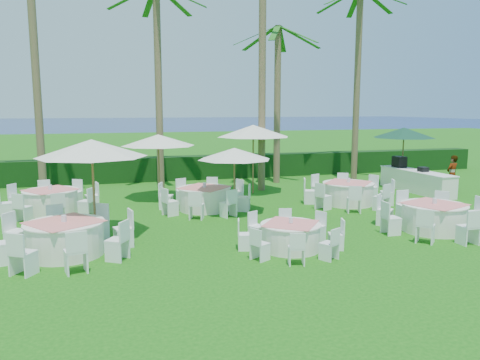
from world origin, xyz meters
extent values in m
plane|color=#11560E|center=(0.00, 0.00, 0.00)|extent=(120.00, 120.00, 0.00)
cube|color=black|center=(0.00, 12.00, 0.60)|extent=(34.00, 1.00, 1.20)
plane|color=#061445|center=(0.00, 102.00, 0.00)|extent=(260.00, 260.00, 0.00)
cylinder|color=white|center=(-5.14, 0.25, 0.41)|extent=(1.89, 1.89, 0.82)
cylinder|color=white|center=(-5.14, 0.25, 0.83)|extent=(1.97, 1.97, 0.03)
cube|color=#E97873|center=(-5.14, 0.25, 0.85)|extent=(2.13, 2.13, 0.01)
cylinder|color=silver|center=(-5.14, 0.25, 0.94)|extent=(0.13, 0.13, 0.17)
cube|color=white|center=(-3.71, 0.59, 0.49)|extent=(0.55, 0.55, 0.98)
cube|color=white|center=(-4.37, 1.51, 0.49)|extent=(0.63, 0.63, 0.98)
cube|color=white|center=(-5.48, 1.69, 0.49)|extent=(0.55, 0.55, 0.98)
cube|color=white|center=(-6.40, 1.03, 0.49)|extent=(0.63, 0.63, 0.98)
cube|color=white|center=(-5.92, -1.00, 0.49)|extent=(0.63, 0.63, 0.98)
cube|color=white|center=(-4.80, -1.18, 0.49)|extent=(0.55, 0.55, 0.98)
cube|color=white|center=(-3.89, -0.52, 0.49)|extent=(0.63, 0.63, 0.98)
cylinder|color=white|center=(0.50, -0.86, 0.33)|extent=(1.53, 1.53, 0.66)
cylinder|color=white|center=(0.50, -0.86, 0.67)|extent=(1.59, 1.59, 0.03)
cube|color=#E97873|center=(0.50, -0.86, 0.70)|extent=(1.73, 1.73, 0.01)
cylinder|color=silver|center=(0.50, -0.86, 0.78)|extent=(0.11, 0.11, 0.14)
cube|color=white|center=(1.53, -0.27, 0.40)|extent=(0.51, 0.51, 0.80)
cube|color=white|center=(0.81, 0.29, 0.40)|extent=(0.46, 0.46, 0.80)
cube|color=white|center=(-0.10, 0.17, 0.40)|extent=(0.51, 0.51, 0.80)
cube|color=white|center=(-0.65, -0.55, 0.40)|extent=(0.46, 0.46, 0.80)
cube|color=white|center=(-0.54, -1.45, 0.40)|extent=(0.51, 0.51, 0.80)
cube|color=white|center=(0.18, -2.01, 0.40)|extent=(0.46, 0.46, 0.80)
cube|color=white|center=(1.09, -1.90, 0.40)|extent=(0.51, 0.51, 0.80)
cube|color=white|center=(1.65, -1.18, 0.40)|extent=(0.46, 0.46, 0.80)
cylinder|color=white|center=(5.34, -0.30, 0.40)|extent=(1.85, 1.85, 0.80)
cylinder|color=white|center=(5.34, -0.30, 0.81)|extent=(1.92, 1.92, 0.03)
cube|color=#E97873|center=(5.34, -0.30, 0.84)|extent=(1.93, 1.93, 0.01)
cylinder|color=silver|center=(5.34, -0.30, 0.92)|extent=(0.13, 0.13, 0.17)
cube|color=white|center=(6.78, -0.33, 0.48)|extent=(0.46, 0.46, 0.96)
cube|color=white|center=(6.38, 0.70, 0.48)|extent=(0.63, 0.63, 0.96)
cube|color=white|center=(5.37, 1.14, 0.48)|extent=(0.46, 0.46, 0.96)
cube|color=white|center=(4.34, 0.74, 0.48)|extent=(0.63, 0.63, 0.96)
cube|color=white|center=(3.89, -0.27, 0.48)|extent=(0.46, 0.46, 0.96)
cube|color=white|center=(4.29, -1.30, 0.48)|extent=(0.63, 0.63, 0.96)
cube|color=white|center=(5.31, -1.74, 0.48)|extent=(0.46, 0.46, 0.96)
cylinder|color=white|center=(-6.03, 5.52, 0.39)|extent=(1.82, 1.82, 0.79)
cylinder|color=white|center=(-6.03, 5.52, 0.80)|extent=(1.89, 1.89, 0.03)
cube|color=#E97873|center=(-6.03, 5.52, 0.82)|extent=(2.05, 2.05, 0.01)
cylinder|color=silver|center=(-6.03, 5.52, 0.91)|extent=(0.13, 0.13, 0.17)
cube|color=white|center=(-4.66, 5.87, 0.47)|extent=(0.54, 0.54, 0.95)
cube|color=white|center=(-5.31, 6.74, 0.47)|extent=(0.60, 0.60, 0.95)
cube|color=white|center=(-6.38, 6.90, 0.47)|extent=(0.54, 0.54, 0.95)
cube|color=white|center=(-7.25, 6.25, 0.47)|extent=(0.60, 0.60, 0.95)
cube|color=white|center=(-7.41, 5.18, 0.47)|extent=(0.54, 0.54, 0.95)
cube|color=white|center=(-6.76, 4.31, 0.47)|extent=(0.60, 0.60, 0.95)
cube|color=white|center=(-5.68, 4.15, 0.47)|extent=(0.54, 0.54, 0.95)
cube|color=white|center=(-4.81, 4.80, 0.47)|extent=(0.60, 0.60, 0.95)
cylinder|color=white|center=(-0.71, 4.48, 0.40)|extent=(1.84, 1.84, 0.80)
cylinder|color=white|center=(-0.71, 4.48, 0.81)|extent=(1.91, 1.91, 0.03)
cube|color=#E97873|center=(-0.71, 4.48, 0.83)|extent=(2.10, 2.10, 0.01)
cylinder|color=silver|center=(-0.71, 4.48, 0.92)|extent=(0.13, 0.13, 0.17)
cube|color=white|center=(0.61, 5.03, 0.48)|extent=(0.58, 0.58, 0.96)
cube|color=white|center=(-0.16, 5.81, 0.48)|extent=(0.58, 0.58, 0.96)
cube|color=white|center=(-1.26, 5.80, 0.48)|extent=(0.58, 0.58, 0.96)
cube|color=white|center=(-2.04, 5.02, 0.48)|extent=(0.58, 0.58, 0.96)
cube|color=white|center=(-2.03, 3.93, 0.48)|extent=(0.58, 0.58, 0.96)
cube|color=white|center=(-1.25, 3.15, 0.48)|extent=(0.58, 0.58, 0.96)
cube|color=white|center=(-0.16, 3.16, 0.48)|extent=(0.58, 0.58, 0.96)
cube|color=white|center=(0.62, 3.93, 0.48)|extent=(0.58, 0.58, 0.96)
cylinder|color=white|center=(4.81, 3.97, 0.41)|extent=(1.87, 1.87, 0.81)
cylinder|color=white|center=(4.81, 3.97, 0.82)|extent=(1.95, 1.95, 0.03)
cube|color=#E97873|center=(4.81, 3.97, 0.85)|extent=(2.14, 2.14, 0.01)
cylinder|color=silver|center=(4.81, 3.97, 0.93)|extent=(0.13, 0.13, 0.17)
cube|color=white|center=(6.14, 4.58, 0.49)|extent=(0.60, 0.60, 0.98)
cube|color=white|center=(5.33, 5.34, 0.49)|extent=(0.59, 0.59, 0.98)
cube|color=white|center=(4.21, 5.31, 0.49)|extent=(0.60, 0.60, 0.98)
cube|color=white|center=(3.44, 4.49, 0.49)|extent=(0.59, 0.59, 0.98)
cube|color=white|center=(3.48, 3.37, 0.49)|extent=(0.60, 0.60, 0.98)
cube|color=white|center=(4.29, 2.60, 0.49)|extent=(0.59, 0.59, 0.98)
cube|color=white|center=(5.41, 2.64, 0.49)|extent=(0.60, 0.60, 0.98)
cube|color=white|center=(6.18, 3.46, 0.49)|extent=(0.59, 0.59, 0.98)
cylinder|color=brown|center=(-4.44, 1.60, 1.36)|extent=(0.07, 0.07, 2.71)
cone|color=silver|center=(-4.44, 1.60, 2.58)|extent=(3.04, 3.04, 0.49)
sphere|color=brown|center=(-4.44, 1.60, 2.74)|extent=(0.11, 0.11, 0.11)
cylinder|color=brown|center=(0.16, 3.53, 1.12)|extent=(0.05, 0.05, 2.23)
cone|color=silver|center=(0.16, 3.53, 2.12)|extent=(2.56, 2.56, 0.40)
sphere|color=brown|center=(0.16, 3.53, 2.26)|extent=(0.09, 0.09, 0.09)
cylinder|color=brown|center=(-2.08, 6.88, 1.27)|extent=(0.06, 0.06, 2.53)
cone|color=silver|center=(-2.08, 6.88, 2.41)|extent=(2.92, 2.92, 0.46)
sphere|color=brown|center=(-2.08, 6.88, 2.56)|extent=(0.10, 0.10, 0.10)
cylinder|color=brown|center=(2.00, 7.23, 1.42)|extent=(0.07, 0.07, 2.85)
cone|color=silver|center=(2.00, 7.23, 2.70)|extent=(3.16, 3.16, 0.51)
sphere|color=brown|center=(2.00, 7.23, 2.88)|extent=(0.11, 0.11, 0.11)
cylinder|color=brown|center=(9.31, 7.06, 1.33)|extent=(0.06, 0.06, 2.66)
cone|color=#0F3926|center=(9.31, 7.06, 2.53)|extent=(2.84, 2.84, 0.48)
sphere|color=brown|center=(9.31, 7.06, 2.69)|extent=(0.11, 0.11, 0.11)
cube|color=white|center=(9.03, 5.58, 0.45)|extent=(1.02, 4.08, 0.91)
cube|color=white|center=(9.03, 5.58, 0.93)|extent=(1.08, 4.13, 0.04)
cube|color=black|center=(8.96, 6.79, 1.20)|extent=(0.48, 0.58, 0.51)
cube|color=black|center=(9.05, 5.18, 1.05)|extent=(0.37, 0.37, 0.20)
imported|color=gray|center=(10.41, 5.01, 0.82)|extent=(0.68, 0.54, 1.64)
cylinder|color=brown|center=(-6.70, 8.99, 5.45)|extent=(0.32, 0.32, 10.90)
cylinder|color=brown|center=(-1.73, 9.52, 4.47)|extent=(0.32, 0.32, 8.94)
cube|color=#185114|center=(-0.87, 10.21, 8.45)|extent=(1.90, 1.60, 1.00)
cube|color=#185114|center=(-1.89, 10.61, 8.45)|extent=(0.61, 2.22, 1.00)
cylinder|color=brown|center=(2.59, 7.87, 6.55)|extent=(0.32, 0.32, 13.09)
cylinder|color=brown|center=(3.98, 9.68, 3.77)|extent=(0.32, 0.32, 7.53)
cube|color=#185114|center=(5.07, 9.72, 7.04)|extent=(2.21, 0.36, 1.00)
cube|color=#185114|center=(4.49, 10.65, 7.04)|extent=(1.28, 2.08, 1.00)
cube|color=#185114|center=(3.40, 10.61, 7.04)|extent=(1.41, 2.02, 1.00)
cube|color=#185114|center=(2.88, 9.64, 7.04)|extent=(2.21, 0.36, 1.00)
cube|color=#185114|center=(3.46, 8.71, 7.04)|extent=(1.28, 2.08, 1.00)
cube|color=#185114|center=(4.56, 8.75, 7.04)|extent=(1.41, 2.02, 1.00)
cylinder|color=brown|center=(8.14, 9.45, 4.71)|extent=(0.32, 0.32, 9.43)
cube|color=#185114|center=(9.19, 9.74, 8.94)|extent=(2.20, 0.85, 1.00)
cube|color=#185114|center=(8.41, 10.51, 8.94)|extent=(0.83, 2.20, 1.00)
cube|color=#185114|center=(7.36, 10.23, 8.94)|extent=(1.76, 1.75, 1.00)
camera|label=1|loc=(-4.00, -11.91, 3.68)|focal=35.00mm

